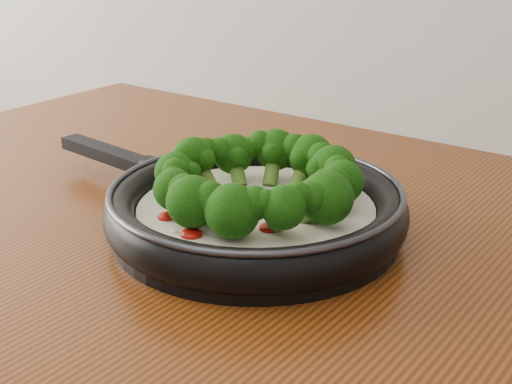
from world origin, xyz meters
The scene contains 1 object.
skillet centered at (-0.12, 1.05, 0.94)m, with size 0.53×0.36×0.09m.
Camera 1 is at (0.30, 0.48, 1.23)m, focal length 49.87 mm.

